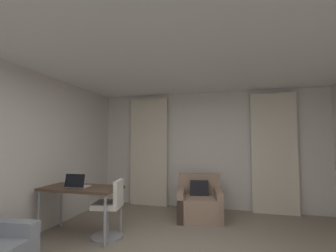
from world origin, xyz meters
TOP-DOWN VIEW (x-y plane):
  - wall_window at (0.00, 3.03)m, footprint 5.12×0.06m
  - ceiling at (0.00, 0.00)m, footprint 5.12×6.12m
  - curtain_left_panel at (-1.38, 2.90)m, footprint 0.90×0.06m
  - curtain_right_panel at (1.38, 2.90)m, footprint 0.90×0.06m
  - armchair at (-0.09, 2.21)m, footprint 0.94×0.90m
  - desk at (-1.79, 0.87)m, footprint 1.23×0.61m
  - desk_chair at (-1.30, 0.91)m, footprint 0.48×0.48m
  - laptop at (-1.83, 0.82)m, footprint 0.34×0.27m

SIDE VIEW (x-z plane):
  - armchair at x=-0.09m, z-range -0.13..0.70m
  - desk_chair at x=-1.30m, z-range -0.05..0.83m
  - desk at x=-1.79m, z-range 0.31..1.07m
  - laptop at x=-1.83m, z-range 0.70..0.91m
  - curtain_left_panel at x=-1.38m, z-range 0.00..2.50m
  - curtain_right_panel at x=1.38m, z-range 0.00..2.50m
  - wall_window at x=0.00m, z-range 0.00..2.60m
  - ceiling at x=0.00m, z-range 2.60..2.66m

